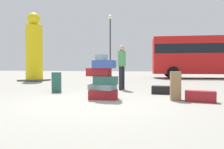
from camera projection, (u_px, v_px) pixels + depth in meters
The scene contains 10 objects.
ground_plane at pixel (96, 102), 5.32m from camera, with size 80.00×80.00×0.00m, color gray.
suitcase_tower at pixel (103, 80), 5.78m from camera, with size 0.86×0.57×1.18m.
suitcase_black_foreground_far at pixel (164, 90), 6.92m from camera, with size 0.78×0.37×0.25m, color black.
suitcase_teal_right_side at pixel (57, 82), 7.44m from camera, with size 0.27×0.35×0.68m, color #26594C.
suitcase_brown_white_trunk at pixel (175, 86), 5.63m from camera, with size 0.26×0.35×0.74m, color olive.
suitcase_maroon_upright_blue at pixel (200, 96), 5.32m from camera, with size 0.71×0.28×0.27m, color maroon.
person_bearded_onlooker at pixel (122, 63), 8.17m from camera, with size 0.30×0.33×1.68m.
yellow_dummy_statue at pixel (34, 51), 13.41m from camera, with size 1.43×1.43×4.20m.
parked_bus at pixel (206, 55), 16.85m from camera, with size 8.43×3.62×3.15m.
lamp_post at pixel (110, 36), 19.40m from camera, with size 0.36×0.36×5.51m.
Camera 1 is at (1.86, -4.97, 0.85)m, focal length 34.92 mm.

